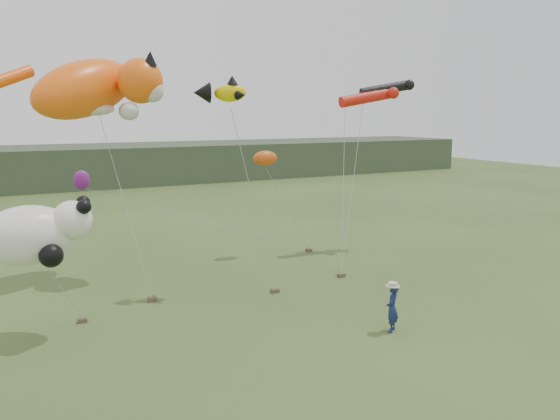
% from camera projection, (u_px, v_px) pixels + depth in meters
% --- Properties ---
extents(ground, '(120.00, 120.00, 0.00)m').
position_uv_depth(ground, '(322.00, 321.00, 19.65)').
color(ground, '#385123').
rests_on(ground, ground).
extents(headland, '(90.00, 13.00, 4.00)m').
position_uv_depth(headland, '(70.00, 167.00, 56.88)').
color(headland, '#2D3D28').
rests_on(headland, ground).
extents(festival_attendant, '(0.72, 0.69, 1.65)m').
position_uv_depth(festival_attendant, '(392.00, 308.00, 18.59)').
color(festival_attendant, navy).
rests_on(festival_attendant, ground).
extents(sandbag_anchors, '(12.68, 5.50, 0.16)m').
position_uv_depth(sandbag_anchors, '(243.00, 284.00, 23.69)').
color(sandbag_anchors, brown).
rests_on(sandbag_anchors, ground).
extents(cat_kite, '(7.02, 4.89, 3.72)m').
position_uv_depth(cat_kite, '(97.00, 88.00, 23.80)').
color(cat_kite, '#FF610F').
rests_on(cat_kite, ground).
extents(fish_kite, '(2.21, 1.47, 1.11)m').
position_uv_depth(fish_kite, '(220.00, 92.00, 21.71)').
color(fish_kite, '#E3C601').
rests_on(fish_kite, ground).
extents(tube_kites, '(4.41, 1.37, 1.53)m').
position_uv_depth(tube_kites, '(379.00, 93.00, 29.18)').
color(tube_kites, black).
rests_on(tube_kites, ground).
extents(panda_kite, '(3.43, 2.22, 2.13)m').
position_uv_depth(panda_kite, '(36.00, 234.00, 17.62)').
color(panda_kite, white).
rests_on(panda_kite, ground).
extents(misc_kites, '(9.49, 5.27, 2.06)m').
position_uv_depth(misc_kites, '(194.00, 167.00, 28.21)').
color(misc_kites, '#D64C10').
rests_on(misc_kites, ground).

